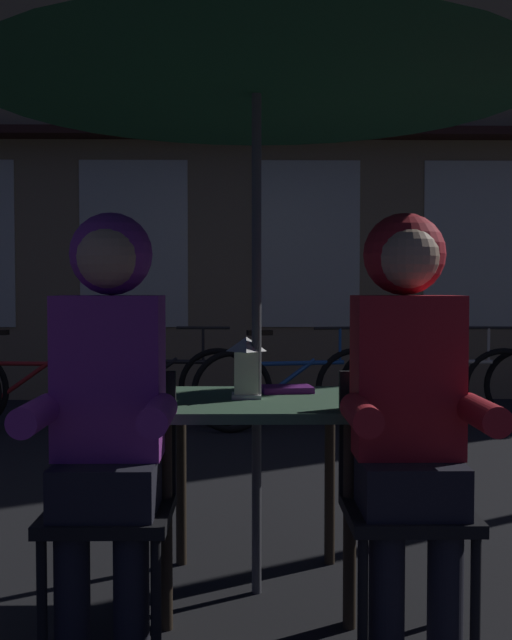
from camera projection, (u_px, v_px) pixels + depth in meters
name	position (u px, v px, depth m)	size (l,w,h in m)	color
ground_plane	(257.00, 593.00, 2.96)	(60.00, 60.00, 0.00)	black
cafe_table	(257.00, 425.00, 2.93)	(0.72, 0.72, 0.74)	#42664C
patio_umbrella	(257.00, 42.00, 2.87)	(2.10, 2.10, 2.31)	#4C4C51
lantern	(246.00, 366.00, 2.94)	(0.11, 0.11, 0.23)	white
chair_left	(112.00, 491.00, 2.56)	(0.40, 0.40, 0.87)	black
chair_right	(404.00, 489.00, 2.57)	(0.40, 0.40, 0.87)	black
person_left_hooded	(108.00, 384.00, 2.49)	(0.45, 0.56, 1.40)	black
person_right_hooded	(408.00, 384.00, 2.50)	(0.45, 0.56, 1.40)	black
shopfront_building	(304.00, 104.00, 8.22)	(10.00, 0.93, 6.20)	#937A56
bicycle_second	(30.00, 388.00, 6.27)	(1.68, 0.19, 0.84)	black
bicycle_third	(156.00, 385.00, 6.45)	(1.68, 0.20, 0.84)	black
bicycle_fourth	(294.00, 388.00, 6.30)	(1.66, 0.39, 0.84)	black
bicycle_fifth	(440.00, 385.00, 6.45)	(1.68, 0.19, 0.84)	black
book	(287.00, 389.00, 3.10)	(0.20, 0.14, 0.02)	#661E7A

